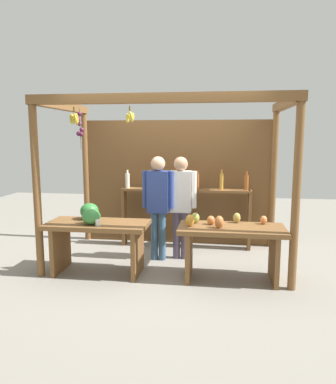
% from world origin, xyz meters
% --- Properties ---
extents(ground_plane, '(12.00, 12.00, 0.00)m').
position_xyz_m(ground_plane, '(0.00, 0.00, 0.00)').
color(ground_plane, gray).
rests_on(ground_plane, ground).
extents(market_stall, '(3.40, 1.92, 2.39)m').
position_xyz_m(market_stall, '(-0.01, 0.44, 1.37)').
color(market_stall, brown).
rests_on(market_stall, ground).
extents(fruit_counter_left, '(1.38, 0.69, 0.94)m').
position_xyz_m(fruit_counter_left, '(-0.93, -0.67, 0.59)').
color(fruit_counter_left, brown).
rests_on(fruit_counter_left, ground).
extents(fruit_counter_right, '(1.38, 0.64, 0.87)m').
position_xyz_m(fruit_counter_right, '(0.88, -0.67, 0.54)').
color(fruit_counter_right, brown).
rests_on(fruit_counter_right, ground).
extents(bottle_shelf_unit, '(2.18, 0.22, 1.33)m').
position_xyz_m(bottle_shelf_unit, '(0.18, 0.68, 0.80)').
color(bottle_shelf_unit, brown).
rests_on(bottle_shelf_unit, ground).
extents(vendor_man, '(0.48, 0.21, 1.58)m').
position_xyz_m(vendor_man, '(-0.17, -0.03, 0.95)').
color(vendor_man, '#3A5C7C').
rests_on(vendor_man, ground).
extents(vendor_woman, '(0.48, 0.21, 1.57)m').
position_xyz_m(vendor_woman, '(0.16, 0.07, 0.94)').
color(vendor_woman, '#52495E').
rests_on(vendor_woman, ground).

